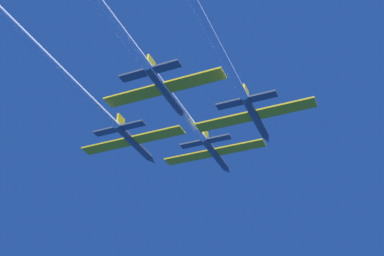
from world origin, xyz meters
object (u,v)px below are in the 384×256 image
(jet_right_wing, at_px, (230,70))
(jet_slot, at_px, (122,35))
(jet_lead, at_px, (188,119))
(jet_left_wing, at_px, (94,104))

(jet_right_wing, distance_m, jet_slot, 13.87)
(jet_right_wing, relative_size, jet_slot, 0.99)
(jet_lead, relative_size, jet_left_wing, 1.01)
(jet_right_wing, height_order, jet_slot, jet_slot)
(jet_lead, height_order, jet_left_wing, jet_lead)
(jet_right_wing, bearing_deg, jet_lead, 135.11)
(jet_lead, bearing_deg, jet_slot, -90.43)
(jet_left_wing, relative_size, jet_slot, 0.99)
(jet_right_wing, bearing_deg, jet_left_wing, 179.09)
(jet_lead, xyz_separation_m, jet_slot, (-0.15, -19.37, -0.10))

